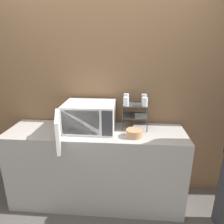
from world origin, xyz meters
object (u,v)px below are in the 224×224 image
Objects in this scene: microwave at (88,117)px; glass_front_left at (126,101)px; glass_back_right at (144,98)px; glass_front_right at (145,102)px; glass_back_left at (126,98)px; dish_rack at (135,111)px; bowl at (134,133)px.

microwave is 0.45m from glass_front_left.
glass_back_right and glass_front_right have the same top height.
dish_rack is at bearing -41.17° from glass_back_left.
glass_back_left is (-0.20, 0.00, 0.00)m from glass_back_right.
glass_back_right reaches higher than microwave.
dish_rack is 0.18m from glass_front_right.
dish_rack is 1.68× the size of bowl.
glass_front_right is (0.10, -0.08, 0.13)m from dish_rack.
glass_front_right is at bearing -90.57° from glass_back_right.
dish_rack is at bearing 88.43° from bowl.
glass_front_left is 1.00× the size of glass_front_right.
bowl is (0.09, -0.18, -0.29)m from glass_front_left.
microwave is 4.96× the size of bowl.
bowl is (-0.01, -0.26, -0.17)m from dish_rack.
glass_back_left is (0.41, 0.20, 0.18)m from microwave.
glass_back_right is (0.20, 0.17, 0.00)m from glass_front_left.
glass_front_left is 0.26m from glass_back_right.
microwave is 8.66× the size of glass_front_left.
glass_front_left and glass_back_right have the same top height.
glass_back_right reaches higher than dish_rack.
dish_rack is at bearing 140.95° from glass_front_right.
bowl is at bearing -91.57° from dish_rack.
glass_front_left is (0.41, 0.03, 0.18)m from microwave.
glass_front_right reaches higher than bowl.
dish_rack is at bearing 38.56° from glass_front_left.
glass_front_right is at bearing -0.69° from glass_front_left.
microwave is 0.53m from dish_rack.
glass_front_left reaches higher than dish_rack.
glass_front_left is 0.20m from glass_front_right.
glass_back_left is at bearing 25.96° from microwave.
glass_front_left and glass_back_left have the same top height.
glass_front_right and glass_back_left have the same top height.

